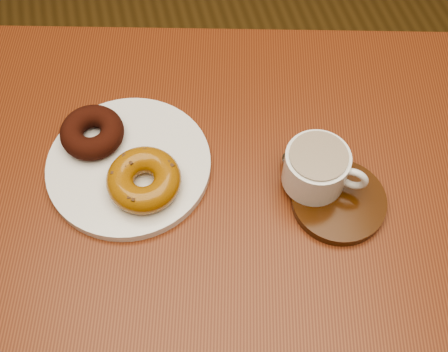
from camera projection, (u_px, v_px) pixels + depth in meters
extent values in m
cube|color=brown|center=(212.00, 191.00, 0.88)|extent=(1.03, 0.87, 0.03)
cylinder|color=#462214|center=(57.00, 169.00, 1.39)|extent=(0.05, 0.05, 0.80)
cylinder|color=#462214|center=(381.00, 175.00, 1.38)|extent=(0.05, 0.05, 0.80)
cylinder|color=white|center=(129.00, 165.00, 0.87)|extent=(0.27, 0.27, 0.02)
torus|color=#34110A|center=(92.00, 132.00, 0.87)|extent=(0.11, 0.11, 0.04)
torus|color=#9B5E10|center=(144.00, 180.00, 0.82)|extent=(0.15, 0.15, 0.04)
cube|color=#442A16|center=(166.00, 169.00, 0.81)|extent=(0.01, 0.00, 0.00)
cube|color=#442A16|center=(162.00, 161.00, 0.82)|extent=(0.01, 0.01, 0.00)
cube|color=#442A16|center=(155.00, 156.00, 0.83)|extent=(0.01, 0.01, 0.00)
cube|color=#442A16|center=(146.00, 153.00, 0.83)|extent=(0.01, 0.01, 0.00)
cube|color=#442A16|center=(136.00, 154.00, 0.83)|extent=(0.01, 0.01, 0.00)
cube|color=#442A16|center=(127.00, 159.00, 0.82)|extent=(0.01, 0.01, 0.00)
cube|color=#442A16|center=(121.00, 166.00, 0.82)|extent=(0.01, 0.01, 0.00)
cube|color=#442A16|center=(118.00, 174.00, 0.81)|extent=(0.01, 0.01, 0.00)
cube|color=#442A16|center=(119.00, 183.00, 0.80)|extent=(0.01, 0.01, 0.00)
cube|color=#442A16|center=(125.00, 190.00, 0.80)|extent=(0.01, 0.01, 0.00)
cube|color=#442A16|center=(134.00, 194.00, 0.79)|extent=(0.01, 0.01, 0.00)
cube|color=#442A16|center=(144.00, 195.00, 0.79)|extent=(0.01, 0.01, 0.00)
cube|color=#442A16|center=(154.00, 192.00, 0.79)|extent=(0.01, 0.01, 0.00)
cube|color=#442A16|center=(162.00, 186.00, 0.80)|extent=(0.01, 0.01, 0.00)
cube|color=#442A16|center=(166.00, 177.00, 0.81)|extent=(0.01, 0.01, 0.00)
cylinder|color=#351907|center=(339.00, 201.00, 0.84)|extent=(0.19, 0.19, 0.02)
cylinder|color=white|center=(316.00, 168.00, 0.82)|extent=(0.10, 0.10, 0.06)
cylinder|color=#51321B|center=(319.00, 156.00, 0.79)|extent=(0.08, 0.08, 0.00)
torus|color=white|center=(353.00, 179.00, 0.81)|extent=(0.04, 0.03, 0.04)
ellipsoid|color=silver|center=(289.00, 160.00, 0.86)|extent=(0.02, 0.03, 0.01)
cube|color=silver|center=(301.00, 182.00, 0.84)|extent=(0.02, 0.08, 0.00)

